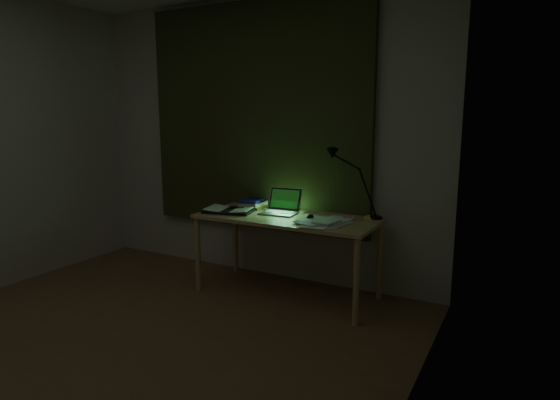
# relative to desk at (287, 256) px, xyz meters

# --- Properties ---
(floor) EXTENTS (3.50, 4.00, 0.00)m
(floor) POSITION_rel_desk_xyz_m (-0.52, -1.60, -0.33)
(floor) COLOR brown
(floor) RESTS_ON ground
(wall_back) EXTENTS (3.50, 0.00, 2.50)m
(wall_back) POSITION_rel_desk_xyz_m (-0.52, 0.40, 0.92)
(wall_back) COLOR beige
(wall_back) RESTS_ON ground
(wall_right) EXTENTS (0.00, 4.00, 2.50)m
(wall_right) POSITION_rel_desk_xyz_m (1.23, -1.60, 0.92)
(wall_right) COLOR beige
(wall_right) RESTS_ON ground
(curtain) EXTENTS (2.20, 0.06, 2.00)m
(curtain) POSITION_rel_desk_xyz_m (-0.52, 0.36, 1.12)
(curtain) COLOR #32371B
(curtain) RESTS_ON wall_back
(desk) EXTENTS (1.46, 0.64, 0.67)m
(desk) POSITION_rel_desk_xyz_m (0.00, 0.00, 0.00)
(desk) COLOR tan
(desk) RESTS_ON floor
(laptop) EXTENTS (0.31, 0.35, 0.21)m
(laptop) POSITION_rel_desk_xyz_m (-0.11, 0.05, 0.44)
(laptop) COLOR #A4A4A8
(laptop) RESTS_ON desk
(open_textbook) EXTENTS (0.45, 0.37, 0.03)m
(open_textbook) POSITION_rel_desk_xyz_m (-0.51, -0.07, 0.35)
(open_textbook) COLOR silver
(open_textbook) RESTS_ON desk
(book_stack) EXTENTS (0.19, 0.23, 0.09)m
(book_stack) POSITION_rel_desk_xyz_m (-0.42, 0.17, 0.38)
(book_stack) COLOR silver
(book_stack) RESTS_ON desk
(loose_papers) EXTENTS (0.39, 0.41, 0.02)m
(loose_papers) POSITION_rel_desk_xyz_m (0.33, -0.07, 0.34)
(loose_papers) COLOR white
(loose_papers) RESTS_ON desk
(mouse) EXTENTS (0.08, 0.10, 0.04)m
(mouse) POSITION_rel_desk_xyz_m (0.20, 0.00, 0.35)
(mouse) COLOR black
(mouse) RESTS_ON desk
(sticky_yellow) EXTENTS (0.09, 0.09, 0.02)m
(sticky_yellow) POSITION_rel_desk_xyz_m (0.61, 0.26, 0.34)
(sticky_yellow) COLOR yellow
(sticky_yellow) RESTS_ON desk
(sticky_pink) EXTENTS (0.10, 0.10, 0.02)m
(sticky_pink) POSITION_rel_desk_xyz_m (0.46, 0.17, 0.34)
(sticky_pink) COLOR pink
(sticky_pink) RESTS_ON desk
(desk_lamp) EXTENTS (0.40, 0.34, 0.53)m
(desk_lamp) POSITION_rel_desk_xyz_m (0.66, 0.26, 0.60)
(desk_lamp) COLOR black
(desk_lamp) RESTS_ON desk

